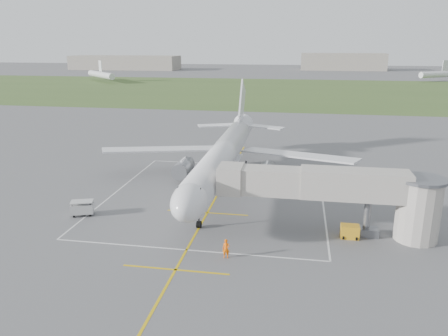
% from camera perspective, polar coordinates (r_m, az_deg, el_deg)
% --- Properties ---
extents(ground, '(700.00, 700.00, 0.00)m').
position_cam_1_polar(ground, '(62.46, -0.29, -2.48)').
color(ground, '#565658').
rests_on(ground, ground).
extents(grass_strip, '(700.00, 120.00, 0.02)m').
position_cam_1_polar(grass_strip, '(189.60, 6.73, 10.01)').
color(grass_strip, '#3D5826').
rests_on(grass_strip, ground).
extents(apron_markings, '(28.20, 60.00, 0.01)m').
position_cam_1_polar(apron_markings, '(57.07, -1.32, -4.31)').
color(apron_markings, gold).
rests_on(apron_markings, ground).
extents(airliner, '(38.93, 46.75, 13.52)m').
position_cam_1_polar(airliner, '(61.92, -0.18, 1.60)').
color(airliner, silver).
rests_on(airliner, ground).
extents(jet_bridge, '(23.40, 5.00, 7.20)m').
position_cam_1_polar(jet_bridge, '(47.57, 15.72, -3.12)').
color(jet_bridge, '#A29C92').
rests_on(jet_bridge, ground).
extents(gpu_unit, '(1.91, 1.37, 1.42)m').
position_cam_1_polar(gpu_unit, '(48.34, 16.11, -7.99)').
color(gpu_unit, gold).
rests_on(gpu_unit, ground).
extents(baggage_cart, '(2.92, 2.28, 1.78)m').
position_cam_1_polar(baggage_cart, '(54.85, -18.01, -4.99)').
color(baggage_cart, '#B1B1B1').
rests_on(baggage_cart, ground).
extents(ramp_worker_nose, '(0.70, 0.46, 1.90)m').
position_cam_1_polar(ramp_worker_nose, '(42.36, 0.27, -10.50)').
color(ramp_worker_nose, '#FF6408').
rests_on(ramp_worker_nose, ground).
extents(ramp_worker_wing, '(1.03, 1.00, 1.68)m').
position_cam_1_polar(ramp_worker_wing, '(67.02, -5.15, -0.48)').
color(ramp_worker_wing, red).
rests_on(ramp_worker_wing, ground).
extents(distant_hangars, '(345.00, 49.00, 12.00)m').
position_cam_1_polar(distant_hangars, '(324.88, 5.28, 13.48)').
color(distant_hangars, gray).
rests_on(distant_hangars, ground).
extents(distant_aircraft, '(204.00, 56.79, 8.85)m').
position_cam_1_polar(distant_aircraft, '(235.00, 6.56, 12.06)').
color(distant_aircraft, silver).
rests_on(distant_aircraft, ground).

